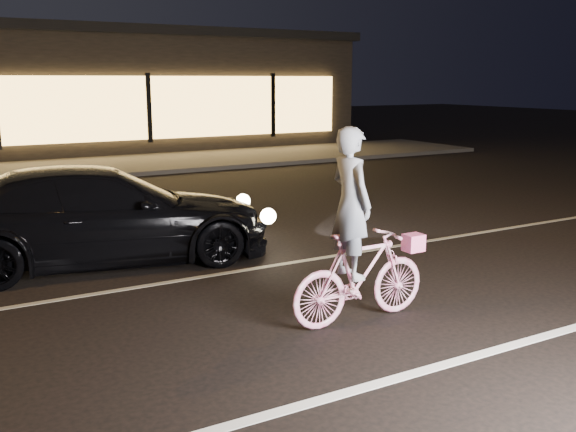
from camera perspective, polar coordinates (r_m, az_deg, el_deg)
ground at (r=6.27m, az=-10.07°, el=-11.66°), size 90.00×90.00×0.00m
lane_stripe_near at (r=5.02m, az=-4.02°, el=-17.82°), size 60.00×0.12×0.01m
lane_stripe_far at (r=8.06m, az=-14.88°, el=-6.39°), size 60.00×0.10×0.01m
sidewalk at (r=18.69m, az=-23.61°, el=3.56°), size 30.00×4.00×0.12m
cyclist at (r=6.66m, az=6.23°, el=-3.44°), size 1.63×0.56×2.05m
sedan at (r=9.17m, az=-16.22°, el=0.06°), size 4.86×2.57×1.34m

